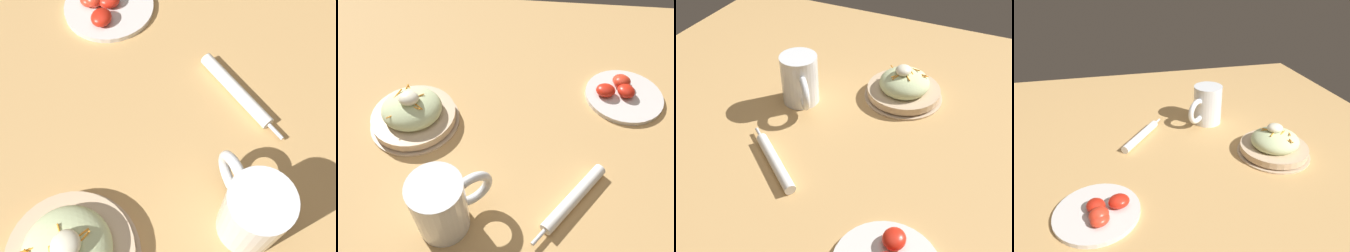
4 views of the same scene
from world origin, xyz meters
TOP-DOWN VIEW (x-y plane):
  - ground_plane at (0.00, 0.00)m, footprint 1.43×1.43m
  - beer_mug at (0.11, 0.14)m, footprint 0.14×0.12m
  - napkin_roll at (-0.13, 0.07)m, footprint 0.15×0.18m
  - tomato_plate at (-0.26, -0.25)m, footprint 0.19×0.19m

SIDE VIEW (x-z plane):
  - ground_plane at x=0.00m, z-range 0.00..0.00m
  - tomato_plate at x=-0.26m, z-range -0.01..0.03m
  - napkin_roll at x=-0.13m, z-range 0.00..0.02m
  - beer_mug at x=0.11m, z-range -0.01..0.12m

